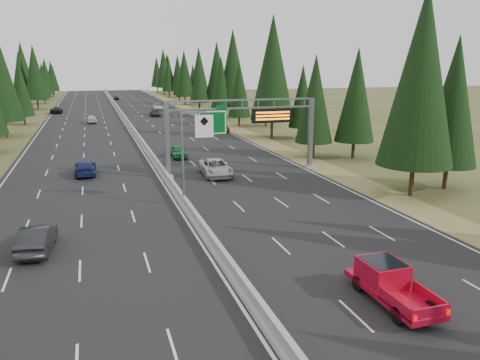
# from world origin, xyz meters

# --- Properties ---
(road) EXTENTS (32.00, 260.00, 0.08)m
(road) POSITION_xyz_m (0.00, 80.00, 0.04)
(road) COLOR black
(road) RESTS_ON ground
(shoulder_right) EXTENTS (3.60, 260.00, 0.06)m
(shoulder_right) POSITION_xyz_m (17.80, 80.00, 0.03)
(shoulder_right) COLOR olive
(shoulder_right) RESTS_ON ground
(shoulder_left) EXTENTS (3.60, 260.00, 0.06)m
(shoulder_left) POSITION_xyz_m (-17.80, 80.00, 0.03)
(shoulder_left) COLOR #3D441F
(shoulder_left) RESTS_ON ground
(median_barrier) EXTENTS (0.70, 260.00, 0.85)m
(median_barrier) POSITION_xyz_m (0.00, 80.00, 0.41)
(median_barrier) COLOR gray
(median_barrier) RESTS_ON road
(sign_gantry) EXTENTS (16.75, 0.98, 7.80)m
(sign_gantry) POSITION_xyz_m (8.92, 34.88, 5.27)
(sign_gantry) COLOR slate
(sign_gantry) RESTS_ON road
(hov_sign_pole) EXTENTS (2.80, 0.50, 8.00)m
(hov_sign_pole) POSITION_xyz_m (0.58, 24.97, 4.72)
(hov_sign_pole) COLOR slate
(hov_sign_pole) RESTS_ON road
(tree_row_right) EXTENTS (11.15, 240.79, 18.82)m
(tree_row_right) POSITION_xyz_m (22.11, 71.52, 9.03)
(tree_row_right) COLOR black
(tree_row_right) RESTS_ON ground
(silver_minivan) EXTENTS (3.05, 6.20, 1.69)m
(silver_minivan) POSITION_xyz_m (5.25, 34.72, 0.93)
(silver_minivan) COLOR silver
(silver_minivan) RESTS_ON road
(red_pickup) EXTENTS (2.00, 5.61, 1.83)m
(red_pickup) POSITION_xyz_m (6.53, 6.45, 1.09)
(red_pickup) COLOR black
(red_pickup) RESTS_ON road
(car_ahead_green) EXTENTS (2.06, 4.63, 1.55)m
(car_ahead_green) POSITION_xyz_m (3.37, 45.54, 0.85)
(car_ahead_green) COLOR #166231
(car_ahead_green) RESTS_ON road
(car_ahead_dkred) EXTENTS (1.63, 4.29, 1.40)m
(car_ahead_dkred) POSITION_xyz_m (14.49, 65.48, 0.78)
(car_ahead_dkred) COLOR #530B0F
(car_ahead_dkred) RESTS_ON road
(car_ahead_dkgrey) EXTENTS (2.14, 5.02, 1.44)m
(car_ahead_dkgrey) POSITION_xyz_m (6.95, 94.16, 0.80)
(car_ahead_dkgrey) COLOR black
(car_ahead_dkgrey) RESTS_ON road
(car_ahead_white) EXTENTS (2.78, 5.63, 1.54)m
(car_ahead_white) POSITION_xyz_m (9.90, 109.70, 0.85)
(car_ahead_white) COLOR silver
(car_ahead_white) RESTS_ON road
(car_ahead_far) EXTENTS (1.86, 3.98, 1.32)m
(car_ahead_far) POSITION_xyz_m (1.50, 148.22, 0.74)
(car_ahead_far) COLOR black
(car_ahead_far) RESTS_ON road
(car_onc_near) EXTENTS (2.17, 5.11, 1.64)m
(car_onc_near) POSITION_xyz_m (-10.51, 18.27, 0.90)
(car_onc_near) COLOR black
(car_onc_near) RESTS_ON road
(car_onc_blue) EXTENTS (2.17, 5.32, 1.54)m
(car_onc_blue) POSITION_xyz_m (-7.72, 39.18, 0.85)
(car_onc_blue) COLOR navy
(car_onc_blue) RESTS_ON road
(car_onc_white) EXTENTS (2.43, 5.01, 1.65)m
(car_onc_white) POSITION_xyz_m (-6.80, 85.75, 0.90)
(car_onc_white) COLOR #BEBEBE
(car_onc_white) RESTS_ON road
(car_onc_far) EXTENTS (2.68, 5.65, 1.56)m
(car_onc_far) POSITION_xyz_m (-14.50, 108.47, 0.86)
(car_onc_far) COLOR black
(car_onc_far) RESTS_ON road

